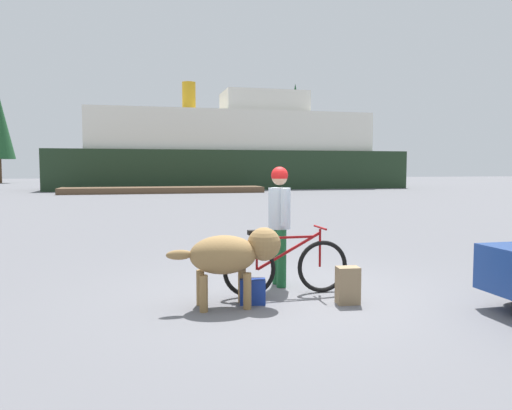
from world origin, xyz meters
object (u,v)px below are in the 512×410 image
Objects in this scene: bicycle at (286,266)px; ferry_boat at (232,152)px; person_cyclist at (279,214)px; dog at (232,254)px; handbag_pannier at (253,292)px; backpack at (348,285)px.

bicycle is 0.06× the size of ferry_boat.
ferry_boat reaches higher than person_cyclist.
person_cyclist is 1.22× the size of dog.
person_cyclist is at bearing 55.18° from handbag_pannier.
dog is 3.02× the size of backpack.
ferry_boat is at bearing 79.44° from handbag_pannier.
backpack is 1.47× the size of handbag_pannier.
dog reaches higher than backpack.
dog is 0.57m from handbag_pannier.
ferry_boat is (6.06, 35.04, 2.67)m from bicycle.
handbag_pannier is at bearing -100.56° from ferry_boat.
bicycle is at bearing -97.00° from person_cyclist.
person_cyclist is at bearing -99.85° from ferry_boat.
ferry_boat is at bearing 80.19° from bicycle.
person_cyclist is 3.68× the size of backpack.
ferry_boat is (6.87, 35.44, 2.40)m from dog.
bicycle reaches higher than handbag_pannier.
dog is 1.51m from backpack.
bicycle is at bearing -99.81° from ferry_boat.
backpack is 36.18m from ferry_boat.
person_cyclist is (0.06, 0.52, 0.65)m from bicycle.
person_cyclist is 5.40× the size of handbag_pannier.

